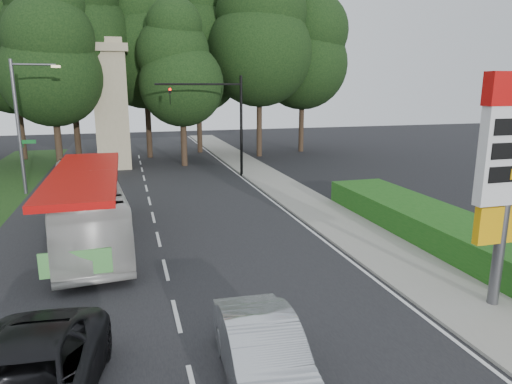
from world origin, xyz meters
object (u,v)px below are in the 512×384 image
object	(u,v)px
streetlight_signs	(22,121)
monument	(111,104)
gas_station_pylon	(511,160)
transit_bus	(87,207)
traffic_signal_mast	(223,112)
sedan_silver	(264,356)

from	to	relation	value
streetlight_signs	monument	size ratio (longest dim) A/B	0.80
streetlight_signs	gas_station_pylon	bearing A→B (deg)	-51.04
gas_station_pylon	transit_bus	distance (m)	15.63
monument	transit_bus	size ratio (longest dim) A/B	0.92
gas_station_pylon	streetlight_signs	bearing A→B (deg)	128.96
gas_station_pylon	monument	bearing A→B (deg)	111.80
traffic_signal_mast	sedan_silver	size ratio (longest dim) A/B	1.55
monument	sedan_silver	world-z (taller)	monument
streetlight_signs	sedan_silver	world-z (taller)	streetlight_signs
monument	transit_bus	distance (m)	18.82
sedan_silver	traffic_signal_mast	bearing A→B (deg)	83.02
monument	sedan_silver	size ratio (longest dim) A/B	2.16
monument	sedan_silver	distance (m)	30.23
traffic_signal_mast	monument	distance (m)	9.76
traffic_signal_mast	streetlight_signs	size ratio (longest dim) A/B	0.90
traffic_signal_mast	sedan_silver	world-z (taller)	traffic_signal_mast
streetlight_signs	monument	distance (m)	9.44
streetlight_signs	monument	bearing A→B (deg)	58.03
sedan_silver	streetlight_signs	bearing A→B (deg)	114.36
traffic_signal_mast	streetlight_signs	world-z (taller)	streetlight_signs
streetlight_signs	transit_bus	bearing A→B (deg)	-68.27
traffic_signal_mast	transit_bus	xyz separation A→B (m)	(-8.50, -12.45, -3.16)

